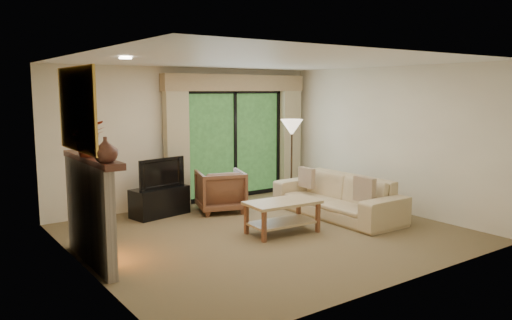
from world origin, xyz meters
TOP-DOWN VIEW (x-y plane):
  - floor at (0.00, 0.00)m, footprint 5.50×5.50m
  - ceiling at (0.00, 0.00)m, footprint 5.50×5.50m
  - wall_back at (0.00, 2.50)m, footprint 5.00×0.00m
  - wall_front at (0.00, -2.50)m, footprint 5.00×0.00m
  - wall_left at (-2.75, 0.00)m, footprint 0.00×5.00m
  - wall_right at (2.75, 0.00)m, footprint 0.00×5.00m
  - fireplace at (-2.63, 0.20)m, footprint 0.24×1.70m
  - mirror at (-2.71, 0.20)m, footprint 0.07×1.45m
  - sliding_door at (1.00, 2.45)m, footprint 2.26×0.10m
  - curtain_left at (-0.35, 2.34)m, footprint 0.45×0.18m
  - curtain_right at (2.35, 2.34)m, footprint 0.45×0.18m
  - cornice at (1.00, 2.36)m, footprint 3.20×0.24m
  - media_console at (-0.89, 1.95)m, footprint 1.07×0.64m
  - tv at (-0.89, 1.95)m, footprint 0.92×0.30m
  - armchair at (0.14, 1.61)m, footprint 1.02×1.04m
  - sofa at (1.61, 0.14)m, footprint 0.96×2.44m
  - pillow_near at (1.53, -0.56)m, footprint 0.11×0.40m
  - pillow_far at (1.53, 0.84)m, footprint 0.10×0.37m
  - coffee_table at (0.18, -0.14)m, footprint 1.16×0.69m
  - floor_lamp at (1.71, 1.50)m, footprint 0.55×0.55m
  - vase at (-2.61, -0.45)m, footprint 0.34×0.34m
  - branches at (-2.61, 0.17)m, footprint 0.46×0.41m

SIDE VIEW (x-z plane):
  - floor at x=0.00m, z-range 0.00..0.00m
  - media_console at x=-0.89m, z-range 0.00..0.50m
  - coffee_table at x=0.18m, z-range 0.00..0.50m
  - sofa at x=1.61m, z-range 0.00..0.71m
  - armchair at x=0.14m, z-range 0.00..0.75m
  - pillow_far at x=1.53m, z-range 0.40..0.77m
  - pillow_near at x=1.53m, z-range 0.39..0.80m
  - fireplace at x=-2.63m, z-range 0.00..1.37m
  - tv at x=-0.89m, z-range 0.50..1.02m
  - floor_lamp at x=1.71m, z-range 0.00..1.62m
  - sliding_door at x=1.00m, z-range 0.02..2.18m
  - curtain_left at x=-0.35m, z-range 0.02..2.38m
  - curtain_right at x=2.35m, z-range 0.02..2.38m
  - wall_back at x=0.00m, z-range -1.20..3.80m
  - wall_front at x=0.00m, z-range -1.20..3.80m
  - wall_left at x=-2.75m, z-range -1.20..3.80m
  - wall_right at x=2.75m, z-range -1.20..3.80m
  - vase at x=-2.61m, z-range 1.37..1.66m
  - branches at x=-2.61m, z-range 1.37..1.82m
  - mirror at x=-2.71m, z-range 1.44..2.46m
  - cornice at x=1.00m, z-range 2.16..2.48m
  - ceiling at x=0.00m, z-range 2.60..2.60m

